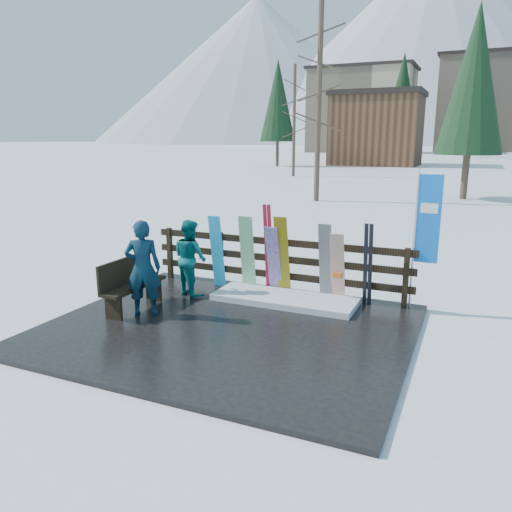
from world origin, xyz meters
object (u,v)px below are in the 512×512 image
at_px(bench, 131,282).
at_px(snowboard_5, 337,268).
at_px(snowboard_4, 325,263).
at_px(person_front, 143,268).
at_px(snowboard_3, 274,260).
at_px(person_back, 190,258).
at_px(snowboard_1, 247,254).
at_px(rental_flag, 425,224).
at_px(snowboard_2, 282,256).
at_px(snowboard_0, 217,251).

xyz_separation_m(bench, snowboard_5, (3.42, 1.89, 0.18)).
bearing_deg(snowboard_4, person_front, -143.03).
height_order(snowboard_3, person_back, person_back).
height_order(snowboard_1, rental_flag, rental_flag).
height_order(person_front, person_back, person_front).
distance_m(snowboard_2, snowboard_3, 0.22).
xyz_separation_m(snowboard_0, person_front, (-0.38, -2.07, 0.09)).
distance_m(rental_flag, person_front, 5.13).
relative_size(snowboard_0, snowboard_5, 1.11).
height_order(bench, person_back, person_back).
distance_m(bench, snowboard_5, 3.92).
relative_size(snowboard_2, person_front, 0.96).
distance_m(snowboard_1, rental_flag, 3.52).
bearing_deg(person_back, snowboard_2, -131.85).
relative_size(bench, snowboard_0, 0.95).
bearing_deg(snowboard_0, person_front, -100.34).
distance_m(bench, person_front, 0.59).
bearing_deg(bench, snowboard_1, 51.23).
bearing_deg(snowboard_4, snowboard_3, 180.00).
bearing_deg(snowboard_1, snowboard_5, -0.00).
distance_m(bench, snowboard_0, 2.07).
distance_m(snowboard_3, person_front, 2.67).
bearing_deg(person_front, snowboard_1, -145.55).
bearing_deg(person_back, bench, 91.02).
bearing_deg(snowboard_4, bench, -149.28).
relative_size(bench, person_front, 0.86).
xyz_separation_m(bench, rental_flag, (4.93, 2.16, 1.09)).
xyz_separation_m(snowboard_1, person_back, (-0.95, -0.69, -0.02)).
bearing_deg(person_front, bench, -50.38).
xyz_separation_m(snowboard_3, snowboard_4, (1.08, -0.00, 0.06)).
distance_m(snowboard_5, rental_flag, 1.78).
height_order(snowboard_1, snowboard_4, snowboard_1).
bearing_deg(snowboard_5, person_front, -145.30).
height_order(snowboard_0, snowboard_5, snowboard_0).
height_order(snowboard_3, snowboard_4, snowboard_4).
height_order(snowboard_0, rental_flag, rental_flag).
distance_m(snowboard_2, snowboard_4, 0.89).
height_order(bench, snowboard_1, snowboard_1).
bearing_deg(snowboard_2, bench, -140.48).
relative_size(snowboard_0, snowboard_3, 1.07).
distance_m(snowboard_0, rental_flag, 4.21).
xyz_separation_m(snowboard_0, snowboard_2, (1.48, 0.00, 0.04)).
relative_size(snowboard_0, snowboard_2, 0.94).
relative_size(bench, snowboard_1, 0.94).
bearing_deg(person_back, snowboard_0, -83.05).
distance_m(snowboard_0, person_front, 2.11).
bearing_deg(rental_flag, snowboard_3, -174.55).
xyz_separation_m(snowboard_4, rental_flag, (1.75, 0.27, 0.83)).
xyz_separation_m(snowboard_5, person_back, (-2.86, -0.69, 0.08)).
bearing_deg(snowboard_2, person_front, -131.94).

